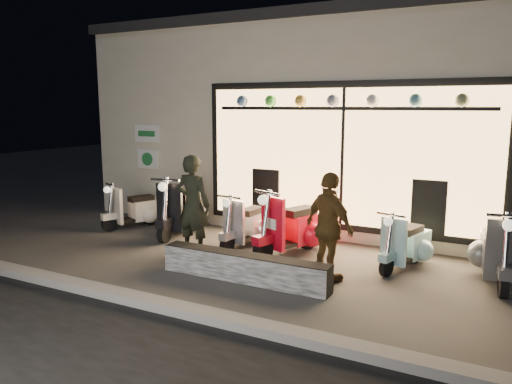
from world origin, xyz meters
TOP-DOWN VIEW (x-y plane):
  - ground at (0.00, 0.00)m, footprint 40.00×40.00m
  - kerb at (0.00, -2.00)m, footprint 40.00×0.25m
  - shop_building at (0.00, 4.98)m, footprint 10.20×6.23m
  - graffiti_barrier at (0.24, -0.65)m, footprint 2.54×0.28m
  - scooter_silver at (-0.58, 1.05)m, footprint 0.50×1.31m
  - scooter_red at (0.34, 1.01)m, footprint 0.83×1.49m
  - scooter_black at (-2.13, 1.22)m, footprint 0.66×1.57m
  - scooter_cream at (-3.23, 1.19)m, footprint 0.73×1.23m
  - scooter_blue at (2.14, 1.10)m, footprint 0.61×1.24m
  - scooter_grey at (3.40, 1.11)m, footprint 0.59×1.47m
  - man at (-1.15, 0.12)m, footprint 0.61×0.41m
  - woman at (1.28, -0.06)m, footprint 0.98×0.78m

SIDE VIEW (x-z plane):
  - ground at x=0.00m, z-range 0.00..0.00m
  - kerb at x=0.00m, z-range 0.00..0.12m
  - graffiti_barrier at x=0.24m, z-range 0.00..0.40m
  - scooter_blue at x=2.14m, z-range -0.09..0.80m
  - scooter_cream at x=-3.23m, z-range -0.09..0.81m
  - scooter_silver at x=-0.58m, z-range -0.09..0.84m
  - scooter_grey at x=3.40m, z-range -0.10..0.94m
  - scooter_red at x=0.34m, z-range -0.11..0.97m
  - scooter_black at x=-2.13m, z-range -0.11..1.00m
  - woman at x=1.28m, z-range 0.00..1.55m
  - man at x=-1.15m, z-range 0.00..1.67m
  - shop_building at x=0.00m, z-range 0.00..4.20m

